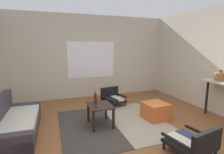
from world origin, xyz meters
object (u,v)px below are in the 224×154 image
Objects in this scene: ottoman_orange at (156,111)px; couch at (14,123)px; coffee_table at (100,109)px; glass_bottle at (95,99)px; armchair_by_window at (113,97)px; armchair_striped_foreground at (193,142)px; clay_vase at (220,76)px.

couch is at bearing 174.33° from ottoman_orange.
ottoman_orange is (1.32, -0.09, -0.17)m from coffee_table.
coffee_table is 0.27m from glass_bottle.
coffee_table is 0.89× the size of armchair_by_window.
clay_vase reaches higher than armchair_striped_foreground.
armchair_by_window is at bearing 59.65° from coffee_table.
couch reaches higher than ottoman_orange.
ottoman_orange is at bearing 162.45° from clay_vase.
glass_bottle reaches higher than coffee_table.
glass_bottle is at bearing 169.91° from ottoman_orange.
clay_vase is at bearing -9.52° from couch.
armchair_striped_foreground is (0.38, -2.69, -0.00)m from armchair_by_window.
armchair_by_window is 1.33m from glass_bottle.
glass_bottle is at bearing -126.38° from armchair_by_window.
armchair_striped_foreground is (2.77, -1.71, 0.01)m from couch.
couch is at bearing 170.48° from clay_vase.
armchair_by_window is at bearing 139.46° from clay_vase.
coffee_table is at bearing 176.24° from ottoman_orange.
armchair_striped_foreground reaches higher than ottoman_orange.
armchair_by_window is at bearing 22.30° from couch.
clay_vase is 1.04× the size of glass_bottle.
clay_vase is at bearing -17.55° from ottoman_orange.
coffee_table is at bearing -120.35° from armchair_by_window.
couch is 3.03m from ottoman_orange.
clay_vase reaches higher than coffee_table.
coffee_table is 1.39m from armchair_by_window.
armchair_striped_foreground is 1.43m from ottoman_orange.
ottoman_orange is 1.96× the size of clay_vase.
glass_bottle reaches higher than armchair_by_window.
couch reaches higher than armchair_by_window.
couch is at bearing 148.31° from armchair_striped_foreground.
glass_bottle is at bearing -1.86° from couch.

